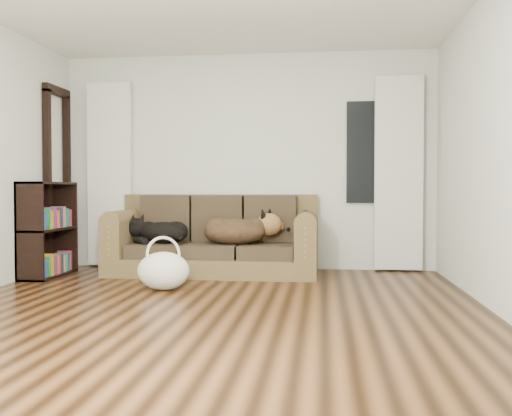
# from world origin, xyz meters

# --- Properties ---
(floor) EXTENTS (5.00, 5.00, 0.00)m
(floor) POSITION_xyz_m (0.00, 0.00, 0.00)
(floor) COLOR black
(floor) RESTS_ON ground
(wall_back) EXTENTS (4.50, 0.04, 2.60)m
(wall_back) POSITION_xyz_m (0.00, 2.50, 1.30)
(wall_back) COLOR beige
(wall_back) RESTS_ON ground
(wall_right) EXTENTS (0.04, 5.00, 2.60)m
(wall_right) POSITION_xyz_m (2.25, 0.00, 1.30)
(wall_right) COLOR beige
(wall_right) RESTS_ON ground
(curtain_left) EXTENTS (0.55, 0.08, 2.25)m
(curtain_left) POSITION_xyz_m (-1.70, 2.42, 1.15)
(curtain_left) COLOR silver
(curtain_left) RESTS_ON ground
(curtain_right) EXTENTS (0.55, 0.08, 2.25)m
(curtain_right) POSITION_xyz_m (1.80, 2.42, 1.15)
(curtain_right) COLOR silver
(curtain_right) RESTS_ON ground
(window_pane) EXTENTS (0.50, 0.03, 1.20)m
(window_pane) POSITION_xyz_m (1.45, 2.47, 1.40)
(window_pane) COLOR black
(window_pane) RESTS_ON wall_back
(door_casing) EXTENTS (0.07, 0.60, 2.10)m
(door_casing) POSITION_xyz_m (-2.20, 2.05, 1.05)
(door_casing) COLOR black
(door_casing) RESTS_ON ground
(sofa) EXTENTS (2.34, 1.01, 0.96)m
(sofa) POSITION_xyz_m (-0.31, 1.97, 0.45)
(sofa) COLOR brown
(sofa) RESTS_ON floor
(dog_black_lab) EXTENTS (0.69, 0.58, 0.25)m
(dog_black_lab) POSITION_xyz_m (-0.91, 1.93, 0.48)
(dog_black_lab) COLOR black
(dog_black_lab) RESTS_ON sofa
(dog_shepherd) EXTENTS (0.78, 0.58, 0.32)m
(dog_shepherd) POSITION_xyz_m (-0.01, 1.92, 0.49)
(dog_shepherd) COLOR black
(dog_shepherd) RESTS_ON sofa
(tv_remote) EXTENTS (0.07, 0.20, 0.02)m
(tv_remote) POSITION_xyz_m (0.73, 1.87, 0.73)
(tv_remote) COLOR black
(tv_remote) RESTS_ON sofa
(tote_bag) EXTENTS (0.59, 0.51, 0.36)m
(tote_bag) POSITION_xyz_m (-0.58, 0.88, 0.16)
(tote_bag) COLOR white
(tote_bag) RESTS_ON floor
(bookshelf) EXTENTS (0.35, 0.85, 1.04)m
(bookshelf) POSITION_xyz_m (-2.09, 1.58, 0.50)
(bookshelf) COLOR black
(bookshelf) RESTS_ON floor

